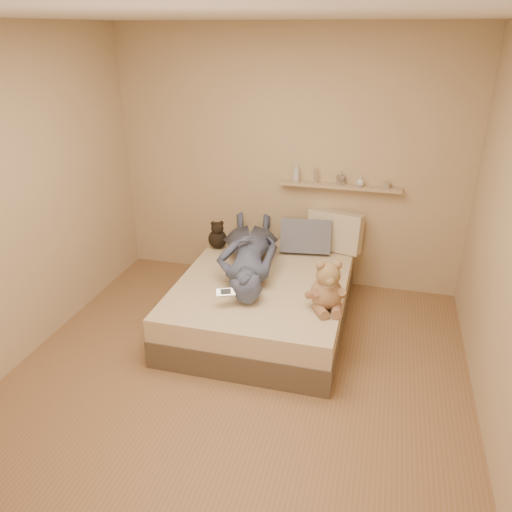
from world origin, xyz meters
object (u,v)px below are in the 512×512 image
(game_console, at_px, (226,292))
(wall_shelf, at_px, (340,186))
(bed, at_px, (264,300))
(dark_plush, at_px, (218,236))
(pillow_cream, at_px, (335,231))
(person, at_px, (249,251))
(pillow_grey, at_px, (306,236))
(teddy_bear, at_px, (327,289))

(game_console, bearing_deg, wall_shelf, 63.90)
(bed, relative_size, dark_plush, 6.35)
(bed, distance_m, wall_shelf, 1.38)
(pillow_cream, bearing_deg, person, -137.76)
(dark_plush, bearing_deg, pillow_cream, 13.22)
(bed, xyz_separation_m, dark_plush, (-0.63, 0.56, 0.35))
(game_console, xyz_separation_m, person, (-0.01, 0.74, 0.05))
(pillow_cream, height_order, pillow_grey, pillow_cream)
(pillow_grey, relative_size, person, 0.33)
(person, height_order, wall_shelf, wall_shelf)
(bed, height_order, game_console, game_console)
(pillow_grey, bearing_deg, pillow_cream, 26.97)
(teddy_bear, relative_size, pillow_grey, 0.87)
(person, bearing_deg, game_console, 78.33)
(dark_plush, relative_size, pillow_cream, 0.54)
(game_console, bearing_deg, bed, 72.93)
(pillow_grey, bearing_deg, dark_plush, -171.43)
(dark_plush, height_order, person, person)
(teddy_bear, xyz_separation_m, person, (-0.81, 0.56, 0.00))
(bed, bearing_deg, pillow_grey, 69.20)
(game_console, height_order, person, person)
(bed, distance_m, teddy_bear, 0.84)
(dark_plush, relative_size, pillow_grey, 0.60)
(pillow_cream, height_order, wall_shelf, wall_shelf)
(game_console, relative_size, wall_shelf, 0.14)
(wall_shelf, bearing_deg, person, -135.02)
(teddy_bear, bearing_deg, person, 145.36)
(person, distance_m, wall_shelf, 1.15)
(teddy_bear, height_order, person, teddy_bear)
(game_console, bearing_deg, pillow_cream, 63.05)
(game_console, relative_size, pillow_grey, 0.33)
(pillow_cream, distance_m, wall_shelf, 0.46)
(bed, bearing_deg, game_console, -107.07)
(game_console, distance_m, wall_shelf, 1.73)
(bed, relative_size, pillow_cream, 3.45)
(pillow_grey, distance_m, wall_shelf, 0.60)
(game_console, bearing_deg, teddy_bear, 12.96)
(person, bearing_deg, pillow_grey, -143.72)
(pillow_cream, relative_size, person, 0.36)
(teddy_bear, distance_m, pillow_cream, 1.22)
(game_console, distance_m, dark_plush, 1.22)
(pillow_cream, bearing_deg, bed, -122.91)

